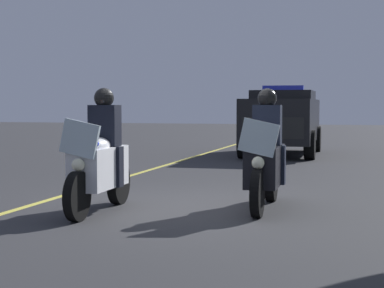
# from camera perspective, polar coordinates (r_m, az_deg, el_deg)

# --- Properties ---
(ground_plane) EXTENTS (80.00, 80.00, 0.00)m
(ground_plane) POSITION_cam_1_polar(r_m,az_deg,el_deg) (9.51, -0.36, -5.50)
(ground_plane) COLOR #333335
(lane_stripe_center) EXTENTS (48.00, 0.12, 0.01)m
(lane_stripe_center) POSITION_cam_1_polar(r_m,az_deg,el_deg) (10.34, -12.55, -4.83)
(lane_stripe_center) COLOR #E0D14C
(lane_stripe_center) RESTS_ON ground
(police_motorcycle_lead_left) EXTENTS (2.14, 0.57, 1.72)m
(police_motorcycle_lead_left) POSITION_cam_1_polar(r_m,az_deg,el_deg) (9.03, -8.13, -1.54)
(police_motorcycle_lead_left) COLOR black
(police_motorcycle_lead_left) RESTS_ON ground
(police_motorcycle_lead_right) EXTENTS (2.14, 0.57, 1.72)m
(police_motorcycle_lead_right) POSITION_cam_1_polar(r_m,az_deg,el_deg) (9.27, 6.46, -1.40)
(police_motorcycle_lead_right) COLOR black
(police_motorcycle_lead_right) RESTS_ON ground
(police_suv) EXTENTS (4.95, 2.17, 2.05)m
(police_suv) POSITION_cam_1_polar(r_m,az_deg,el_deg) (19.35, 7.98, 2.21)
(police_suv) COLOR black
(police_suv) RESTS_ON ground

